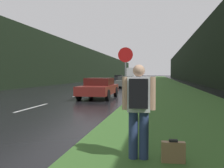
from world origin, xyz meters
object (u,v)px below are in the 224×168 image
at_px(delivery_truck, 132,73).
at_px(car_passing_far, 125,82).
at_px(hitchhiker_with_backpack, 139,106).
at_px(car_oncoming, 119,78).
at_px(stop_sign, 125,70).
at_px(suitcase, 173,152).
at_px(car_passing_near, 99,88).

bearing_deg(delivery_truck, car_passing_far, -84.75).
height_order(hitchhiker_with_backpack, car_oncoming, hitchhiker_with_backpack).
relative_size(stop_sign, hitchhiker_with_backpack, 1.62).
distance_m(suitcase, car_oncoming, 44.90).
distance_m(suitcase, delivery_truck, 68.81).
bearing_deg(car_passing_far, stop_sign, 97.93).
bearing_deg(car_passing_near, car_oncoming, -82.96).
relative_size(suitcase, car_oncoming, 0.11).
distance_m(car_passing_near, delivery_truck, 57.46).
bearing_deg(suitcase, car_passing_far, 96.44).
relative_size(stop_sign, suitcase, 6.61).
distance_m(stop_sign, car_oncoming, 37.76).
relative_size(hitchhiker_with_backpack, car_passing_near, 0.40).
bearing_deg(stop_sign, hitchhiker_with_backpack, -80.20).
xyz_separation_m(hitchhiker_with_backpack, car_passing_near, (-3.53, 10.95, -0.33)).
height_order(hitchhiker_with_backpack, delivery_truck, delivery_truck).
xyz_separation_m(stop_sign, car_passing_far, (-2.34, 16.78, -1.11)).
relative_size(hitchhiker_with_backpack, car_oncoming, 0.45).
bearing_deg(stop_sign, car_passing_far, 97.93).
height_order(car_passing_near, car_oncoming, car_oncoming).
xyz_separation_m(car_oncoming, delivery_truck, (0.00, 24.16, 1.08)).
height_order(car_passing_far, car_oncoming, car_oncoming).
relative_size(car_passing_far, car_oncoming, 1.14).
bearing_deg(car_oncoming, delivery_truck, 90.00).
distance_m(hitchhiker_with_backpack, delivery_truck, 68.68).
bearing_deg(stop_sign, suitcase, -75.31).
height_order(stop_sign, car_passing_near, stop_sign).
bearing_deg(stop_sign, delivery_truck, 95.98).
xyz_separation_m(stop_sign, delivery_truck, (-6.43, 61.35, 0.00)).
height_order(suitcase, car_oncoming, car_oncoming).
height_order(hitchhiker_with_backpack, car_passing_far, hitchhiker_with_backpack).
relative_size(suitcase, delivery_truck, 0.06).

